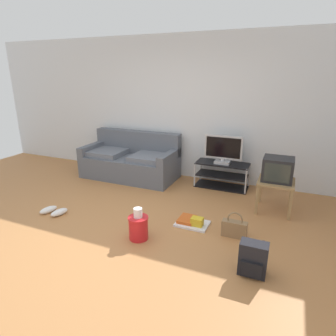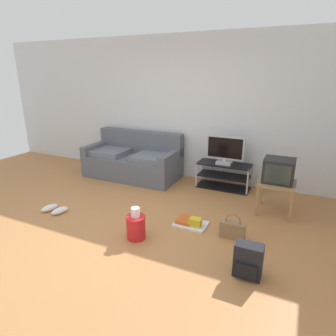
{
  "view_description": "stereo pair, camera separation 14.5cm",
  "coord_description": "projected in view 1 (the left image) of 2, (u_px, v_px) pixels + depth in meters",
  "views": [
    {
      "loc": [
        1.94,
        -2.87,
        2.0
      ],
      "look_at": [
        0.3,
        0.96,
        0.63
      ],
      "focal_mm": 30.89,
      "sensor_mm": 36.0,
      "label": 1
    },
    {
      "loc": [
        2.07,
        -2.81,
        2.0
      ],
      "look_at": [
        0.3,
        0.96,
        0.63
      ],
      "focal_mm": 30.89,
      "sensor_mm": 36.0,
      "label": 2
    }
  ],
  "objects": [
    {
      "name": "ground_plane",
      "position": [
        119.0,
        231.0,
        3.86
      ],
      "size": [
        9.0,
        9.8,
        0.02
      ],
      "primitive_type": "cube",
      "color": "#B27542"
    },
    {
      "name": "wall_back",
      "position": [
        184.0,
        109.0,
        5.58
      ],
      "size": [
        9.0,
        0.1,
        2.7
      ],
      "primitive_type": "cube",
      "color": "silver",
      "rests_on": "ground_plane"
    },
    {
      "name": "couch",
      "position": [
        131.0,
        161.0,
        5.8
      ],
      "size": [
        1.86,
        0.89,
        0.88
      ],
      "color": "#565B66",
      "rests_on": "ground_plane"
    },
    {
      "name": "tv_stand",
      "position": [
        222.0,
        175.0,
        5.28
      ],
      "size": [
        0.95,
        0.42,
        0.46
      ],
      "color": "black",
      "rests_on": "ground_plane"
    },
    {
      "name": "flat_tv",
      "position": [
        223.0,
        150.0,
        5.12
      ],
      "size": [
        0.67,
        0.22,
        0.51
      ],
      "color": "#B2B2B7",
      "rests_on": "tv_stand"
    },
    {
      "name": "side_table",
      "position": [
        276.0,
        186.0,
        4.3
      ],
      "size": [
        0.52,
        0.52,
        0.49
      ],
      "color": "#9E7A4C",
      "rests_on": "ground_plane"
    },
    {
      "name": "crt_tv",
      "position": [
        278.0,
        169.0,
        4.24
      ],
      "size": [
        0.43,
        0.38,
        0.35
      ],
      "color": "#232326",
      "rests_on": "side_table"
    },
    {
      "name": "backpack",
      "position": [
        253.0,
        259.0,
        2.98
      ],
      "size": [
        0.28,
        0.24,
        0.36
      ],
      "rotation": [
        0.0,
        0.0,
        -0.28
      ],
      "color": "black",
      "rests_on": "ground_plane"
    },
    {
      "name": "handbag",
      "position": [
        234.0,
        228.0,
        3.69
      ],
      "size": [
        0.32,
        0.11,
        0.34
      ],
      "rotation": [
        0.0,
        0.0,
        -0.54
      ],
      "color": "olive",
      "rests_on": "ground_plane"
    },
    {
      "name": "cleaning_bucket",
      "position": [
        138.0,
        226.0,
        3.63
      ],
      "size": [
        0.26,
        0.26,
        0.42
      ],
      "color": "red",
      "rests_on": "ground_plane"
    },
    {
      "name": "sneakers_pair",
      "position": [
        54.0,
        211.0,
        4.31
      ],
      "size": [
        0.4,
        0.29,
        0.09
      ],
      "color": "white",
      "rests_on": "ground_plane"
    },
    {
      "name": "floor_tray",
      "position": [
        192.0,
        222.0,
        4.0
      ],
      "size": [
        0.45,
        0.33,
        0.14
      ],
      "color": "silver",
      "rests_on": "ground_plane"
    }
  ]
}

